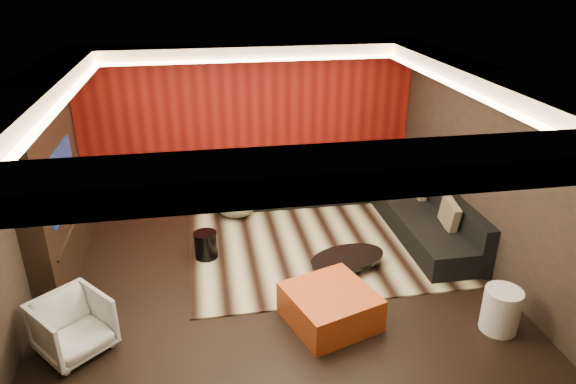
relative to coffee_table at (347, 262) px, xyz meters
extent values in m
cube|color=black|center=(-1.07, -0.08, -0.13)|extent=(6.00, 6.00, 0.02)
cube|color=silver|center=(-1.07, -0.08, 2.69)|extent=(6.00, 6.00, 0.02)
cube|color=black|center=(-1.07, 2.93, 1.28)|extent=(6.00, 0.02, 2.80)
cube|color=black|center=(-4.08, -0.08, 1.28)|extent=(0.02, 6.00, 2.80)
cube|color=black|center=(1.94, -0.08, 1.28)|extent=(0.02, 6.00, 2.80)
cube|color=#6B0C0A|center=(-1.07, 2.89, 1.28)|extent=(5.98, 0.05, 2.78)
cube|color=silver|center=(-1.07, 2.62, 2.57)|extent=(6.00, 0.60, 0.22)
cube|color=silver|center=(-1.07, -2.78, 2.57)|extent=(6.00, 0.60, 0.22)
cube|color=silver|center=(-3.77, -0.08, 2.57)|extent=(0.60, 4.80, 0.22)
cube|color=silver|center=(1.63, -0.08, 2.57)|extent=(0.60, 4.80, 0.22)
cube|color=#FFD899|center=(-1.07, 2.28, 2.48)|extent=(4.80, 0.08, 0.04)
cube|color=#FFD899|center=(-1.07, -2.44, 2.48)|extent=(4.80, 0.08, 0.04)
cube|color=#FFD899|center=(-3.43, -0.08, 2.48)|extent=(0.08, 4.80, 0.04)
cube|color=#FFD899|center=(1.29, -0.08, 2.48)|extent=(0.08, 4.80, 0.04)
cube|color=black|center=(-3.92, 0.52, 0.98)|extent=(0.30, 2.00, 2.20)
cube|color=black|center=(-3.76, 0.52, 1.33)|extent=(0.04, 1.30, 0.80)
cube|color=black|center=(-3.76, 0.52, 0.58)|extent=(0.04, 1.60, 0.04)
cube|color=#BEB68B|center=(-0.23, 0.72, -0.11)|extent=(4.01, 3.02, 0.02)
cylinder|color=black|center=(0.00, 0.00, 0.00)|extent=(1.40, 1.40, 0.19)
cylinder|color=black|center=(-1.98, 0.66, 0.11)|extent=(0.44, 0.44, 0.40)
ellipsoid|color=#B8B28E|center=(-1.43, 1.97, 0.09)|extent=(0.72, 0.72, 0.37)
cylinder|color=white|center=(1.43, -1.57, 0.16)|extent=(0.49, 0.49, 0.55)
cube|color=#A74F15|center=(-0.53, -1.09, 0.10)|extent=(1.22, 1.22, 0.43)
imported|color=silver|center=(-3.48, -1.10, 0.22)|extent=(1.02, 1.02, 0.67)
cube|color=black|center=(0.18, 2.47, 0.08)|extent=(3.50, 0.90, 0.40)
cube|color=black|center=(0.18, 2.82, 0.46)|extent=(3.50, 0.20, 0.35)
cube|color=black|center=(1.48, 0.72, 0.08)|extent=(0.90, 2.60, 0.40)
cube|color=black|center=(1.83, 0.72, 0.46)|extent=(0.20, 2.60, 0.35)
cube|color=black|center=(-1.62, 2.47, 0.18)|extent=(0.20, 0.90, 0.60)
cube|color=beige|center=(1.62, 1.35, 0.50)|extent=(0.12, 0.50, 0.50)
cube|color=beige|center=(1.22, 2.23, 0.50)|extent=(0.42, 0.20, 0.44)
cube|color=beige|center=(0.19, 2.65, 0.50)|extent=(0.42, 0.20, 0.44)
cube|color=beige|center=(-1.32, 2.65, 0.50)|extent=(0.42, 0.20, 0.44)
cube|color=beige|center=(1.62, 0.25, 0.50)|extent=(0.12, 0.50, 0.50)
camera|label=1|loc=(-1.91, -6.03, 3.92)|focal=32.00mm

